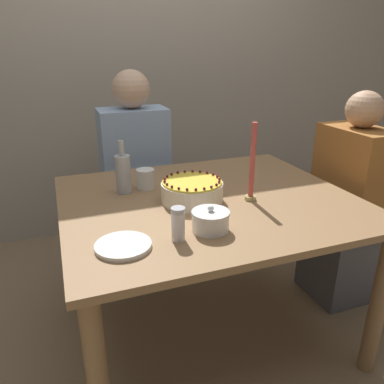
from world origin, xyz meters
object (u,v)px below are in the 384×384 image
sugar_bowl (210,221)px  person_man_blue_shirt (136,186)px  bottle (123,173)px  sugar_shaker (178,224)px  cake (192,191)px  person_woman_floral (347,214)px  candle (252,169)px

sugar_bowl → person_man_blue_shirt: (-0.06, 1.05, -0.22)m
bottle → sugar_bowl: bearing=-65.6°
sugar_shaker → bottle: bearing=99.8°
sugar_shaker → person_man_blue_shirt: size_ratio=0.10×
sugar_shaker → bottle: 0.54m
sugar_bowl → sugar_shaker: (-0.14, -0.03, 0.02)m
bottle → cake: bearing=-39.1°
cake → person_woman_floral: person_woman_floral is taller
person_man_blue_shirt → person_woman_floral: (1.02, -0.73, -0.05)m
sugar_bowl → person_man_blue_shirt: 1.07m
person_man_blue_shirt → candle: bearing=112.3°
candle → person_woman_floral: (0.68, 0.11, -0.37)m
sugar_bowl → candle: candle is taller
bottle → person_man_blue_shirt: person_man_blue_shirt is taller
sugar_bowl → candle: size_ratio=0.41×
bottle → candle: bearing=-29.4°
sugar_bowl → sugar_shaker: bearing=-167.5°
cake → sugar_shaker: bearing=-118.1°
person_woman_floral → cake: bearing=92.0°
sugar_bowl → sugar_shaker: sugar_shaker is taller
sugar_shaker → candle: 0.49m
person_man_blue_shirt → sugar_bowl: bearing=93.2°
cake → bottle: size_ratio=1.10×
candle → bottle: (-0.51, 0.29, -0.05)m
person_woman_floral → sugar_shaker: bearing=107.7°
sugar_bowl → sugar_shaker: 0.14m
sugar_shaker → person_woman_floral: 1.19m
candle → bottle: 0.59m
sugar_bowl → bottle: (-0.23, 0.50, 0.06)m
person_man_blue_shirt → person_woman_floral: bearing=144.6°
sugar_shaker → person_woman_floral: bearing=17.7°
cake → person_woman_floral: size_ratio=0.23×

